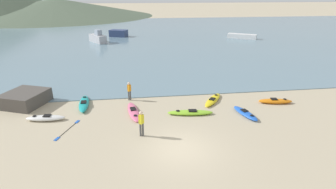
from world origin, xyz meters
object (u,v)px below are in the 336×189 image
at_px(person_near_waterline, 129,90).
at_px(loose_paddle, 68,130).
at_px(kayak_on_sand_0, 133,111).
at_px(person_near_foreground, 141,122).
at_px(kayak_on_sand_5, 213,100).
at_px(kayak_on_sand_1, 190,112).
at_px(shoreline_rock, 25,98).
at_px(moored_boat_1, 242,36).
at_px(kayak_on_sand_2, 245,113).
at_px(moored_boat_2, 119,33).
at_px(kayak_on_sand_4, 275,101).
at_px(kayak_on_sand_3, 46,118).
at_px(moored_boat_0, 98,38).
at_px(kayak_on_sand_6, 84,103).

relative_size(person_near_waterline, loose_paddle, 0.59).
distance_m(kayak_on_sand_0, person_near_foreground, 3.56).
bearing_deg(person_near_foreground, kayak_on_sand_5, 38.41).
relative_size(person_near_foreground, loose_paddle, 0.65).
bearing_deg(person_near_waterline, loose_paddle, -131.32).
distance_m(kayak_on_sand_1, shoreline_rock, 13.22).
height_order(person_near_waterline, moored_boat_1, person_near_waterline).
distance_m(kayak_on_sand_2, moored_boat_2, 38.91).
relative_size(kayak_on_sand_1, kayak_on_sand_4, 1.22).
bearing_deg(kayak_on_sand_1, moored_boat_1, 61.69).
distance_m(person_near_foreground, shoreline_rock, 10.96).
relative_size(kayak_on_sand_4, moored_boat_2, 0.74).
relative_size(kayak_on_sand_3, person_near_foreground, 1.60).
height_order(moored_boat_0, loose_paddle, moored_boat_0).
height_order(kayak_on_sand_3, kayak_on_sand_6, kayak_on_sand_6).
bearing_deg(kayak_on_sand_1, person_near_waterline, 143.01).
xyz_separation_m(kayak_on_sand_1, kayak_on_sand_5, (2.37, 2.16, -0.01)).
relative_size(kayak_on_sand_1, kayak_on_sand_3, 1.25).
xyz_separation_m(kayak_on_sand_0, moored_boat_2, (-2.55, 35.96, 0.57)).
height_order(kayak_on_sand_3, moored_boat_2, moored_boat_2).
bearing_deg(kayak_on_sand_6, kayak_on_sand_1, -18.41).
distance_m(kayak_on_sand_0, kayak_on_sand_6, 4.35).
bearing_deg(person_near_waterline, kayak_on_sand_0, -83.72).
xyz_separation_m(person_near_foreground, moored_boat_0, (-6.40, 33.23, -0.15)).
bearing_deg(kayak_on_sand_5, kayak_on_sand_0, -168.07).
bearing_deg(moored_boat_2, kayak_on_sand_5, -75.26).
height_order(person_near_foreground, moored_boat_0, moored_boat_0).
height_order(kayak_on_sand_3, loose_paddle, kayak_on_sand_3).
relative_size(kayak_on_sand_0, moored_boat_0, 0.82).
relative_size(kayak_on_sand_1, kayak_on_sand_2, 1.24).
bearing_deg(kayak_on_sand_5, shoreline_rock, 174.89).
height_order(kayak_on_sand_1, kayak_on_sand_4, kayak_on_sand_4).
bearing_deg(kayak_on_sand_5, moored_boat_1, 63.57).
distance_m(kayak_on_sand_0, kayak_on_sand_4, 11.49).
bearing_deg(moored_boat_0, shoreline_rock, -95.61).
bearing_deg(kayak_on_sand_4, shoreline_rock, 173.22).
bearing_deg(kayak_on_sand_6, person_near_foreground, -50.53).
relative_size(moored_boat_0, loose_paddle, 1.61).
xyz_separation_m(kayak_on_sand_5, moored_boat_2, (-9.10, 34.58, 0.57)).
bearing_deg(kayak_on_sand_0, moored_boat_0, 101.21).
distance_m(kayak_on_sand_0, kayak_on_sand_1, 4.25).
distance_m(person_near_foreground, moored_boat_1, 39.51).
height_order(person_near_waterline, shoreline_rock, person_near_waterline).
bearing_deg(kayak_on_sand_3, kayak_on_sand_0, 3.37).
height_order(kayak_on_sand_2, kayak_on_sand_6, kayak_on_sand_6).
xyz_separation_m(kayak_on_sand_4, kayak_on_sand_5, (-4.94, 1.03, -0.05)).
xyz_separation_m(kayak_on_sand_0, kayak_on_sand_3, (-6.17, -0.36, 0.05)).
distance_m(kayak_on_sand_1, kayak_on_sand_4, 7.40).
distance_m(kayak_on_sand_1, moored_boat_0, 32.21).
distance_m(kayak_on_sand_0, kayak_on_sand_5, 6.69).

